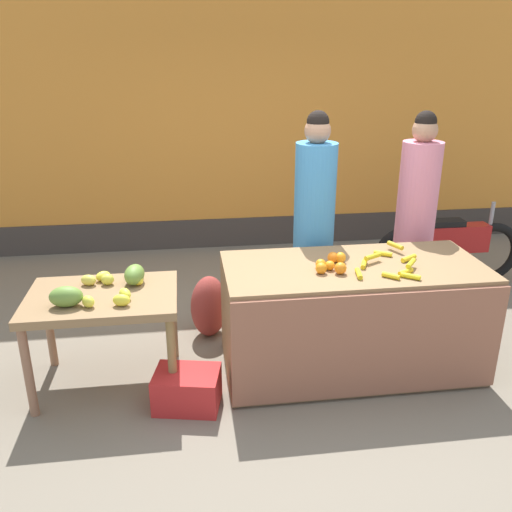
# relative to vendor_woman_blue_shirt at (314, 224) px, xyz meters

# --- Properties ---
(ground_plane) EXTENTS (24.00, 24.00, 0.00)m
(ground_plane) POSITION_rel_vendor_woman_blue_shirt_xyz_m (-0.34, -0.68, -0.95)
(ground_plane) COLOR #756B5B
(market_wall_back) EXTENTS (8.77, 0.23, 3.55)m
(market_wall_back) POSITION_rel_vendor_woman_blue_shirt_xyz_m (-0.34, 2.32, 0.80)
(market_wall_back) COLOR orange
(market_wall_back) RESTS_ON ground
(fruit_stall_counter) EXTENTS (1.91, 0.89, 0.84)m
(fruit_stall_counter) POSITION_rel_vendor_woman_blue_shirt_xyz_m (0.14, -0.69, -0.53)
(fruit_stall_counter) COLOR olive
(fruit_stall_counter) RESTS_ON ground
(side_table_wooden) EXTENTS (1.04, 0.73, 0.72)m
(side_table_wooden) POSITION_rel_vendor_woman_blue_shirt_xyz_m (-1.67, -0.68, -0.32)
(side_table_wooden) COLOR olive
(side_table_wooden) RESTS_ON ground
(banana_bunch_pile) EXTENTS (0.57, 0.66, 0.07)m
(banana_bunch_pile) POSITION_rel_vendor_woman_blue_shirt_xyz_m (0.38, -0.75, -0.08)
(banana_bunch_pile) COLOR yellow
(banana_bunch_pile) RESTS_ON fruit_stall_counter
(orange_pile) EXTENTS (0.27, 0.30, 0.09)m
(orange_pile) POSITION_rel_vendor_woman_blue_shirt_xyz_m (-0.04, -0.72, -0.07)
(orange_pile) COLOR orange
(orange_pile) RESTS_ON fruit_stall_counter
(mango_papaya_pile) EXTENTS (0.62, 0.56, 0.14)m
(mango_papaya_pile) POSITION_rel_vendor_woman_blue_shirt_xyz_m (-1.63, -0.66, -0.17)
(mango_papaya_pile) COLOR yellow
(mango_papaya_pile) RESTS_ON side_table_wooden
(vendor_woman_blue_shirt) EXTENTS (0.34, 0.34, 1.88)m
(vendor_woman_blue_shirt) POSITION_rel_vendor_woman_blue_shirt_xyz_m (0.00, 0.00, 0.00)
(vendor_woman_blue_shirt) COLOR #33333D
(vendor_woman_blue_shirt) RESTS_ON ground
(vendor_woman_pink_shirt) EXTENTS (0.34, 0.34, 1.86)m
(vendor_woman_pink_shirt) POSITION_rel_vendor_woman_blue_shirt_xyz_m (0.93, 0.08, -0.01)
(vendor_woman_pink_shirt) COLOR #33333D
(vendor_woman_pink_shirt) RESTS_ON ground
(parked_motorcycle) EXTENTS (1.60, 0.18, 0.88)m
(parked_motorcycle) POSITION_rel_vendor_woman_blue_shirt_xyz_m (1.62, 0.72, -0.55)
(parked_motorcycle) COLOR black
(parked_motorcycle) RESTS_ON ground
(produce_crate) EXTENTS (0.50, 0.40, 0.26)m
(produce_crate) POSITION_rel_vendor_woman_blue_shirt_xyz_m (-1.11, -1.03, -0.82)
(produce_crate) COLOR red
(produce_crate) RESTS_ON ground
(produce_sack) EXTENTS (0.43, 0.46, 0.54)m
(produce_sack) POSITION_rel_vendor_woman_blue_shirt_xyz_m (-0.90, -0.04, -0.68)
(produce_sack) COLOR maroon
(produce_sack) RESTS_ON ground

